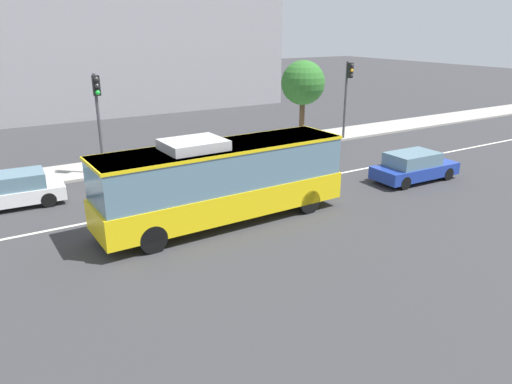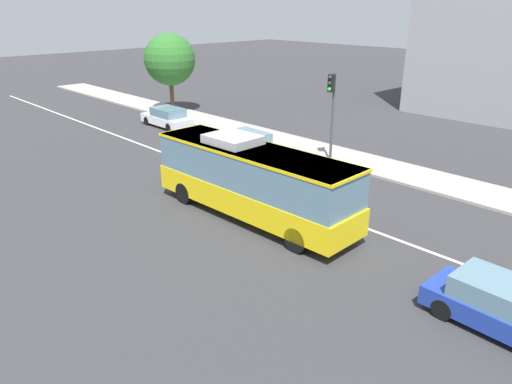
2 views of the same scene
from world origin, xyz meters
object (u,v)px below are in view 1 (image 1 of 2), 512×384
at_px(sedan_blue, 414,167).
at_px(sedan_white, 10,191).
at_px(traffic_light_near_corner, 348,87).
at_px(traffic_light_mid_block, 98,108).
at_px(street_tree_kerbside_centre, 303,83).
at_px(transit_bus, 223,178).

bearing_deg(sedan_blue, sedan_white, 161.55).
height_order(traffic_light_near_corner, traffic_light_mid_block, same).
bearing_deg(traffic_light_mid_block, street_tree_kerbside_centre, 99.88).
bearing_deg(traffic_light_mid_block, sedan_blue, 57.06).
height_order(sedan_white, street_tree_kerbside_centre, street_tree_kerbside_centre).
height_order(sedan_blue, traffic_light_near_corner, traffic_light_near_corner).
distance_m(transit_bus, traffic_light_near_corner, 16.21).
distance_m(sedan_white, street_tree_kerbside_centre, 19.60).
distance_m(traffic_light_mid_block, street_tree_kerbside_centre, 14.43).
distance_m(transit_bus, sedan_white, 9.45).
height_order(transit_bus, traffic_light_mid_block, traffic_light_mid_block).
relative_size(sedan_white, sedan_blue, 1.01).
bearing_deg(traffic_light_near_corner, transit_bus, -59.58).
height_order(traffic_light_mid_block, street_tree_kerbside_centre, street_tree_kerbside_centre).
bearing_deg(street_tree_kerbside_centre, traffic_light_mid_block, -170.64).
distance_m(sedan_blue, street_tree_kerbside_centre, 11.46).
bearing_deg(sedan_blue, transit_bus, -179.63).
relative_size(traffic_light_mid_block, street_tree_kerbside_centre, 0.99).
relative_size(traffic_light_near_corner, street_tree_kerbside_centre, 0.99).
bearing_deg(sedan_blue, traffic_light_mid_block, 147.98).
bearing_deg(sedan_white, traffic_light_mid_block, -151.00).
bearing_deg(transit_bus, street_tree_kerbside_centre, 40.85).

